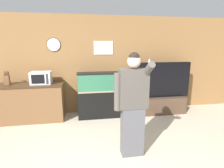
# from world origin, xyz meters

# --- Properties ---
(wall_back_paneled) EXTENTS (10.00, 0.08, 2.60)m
(wall_back_paneled) POSITION_xyz_m (-0.00, 2.76, 1.30)
(wall_back_paneled) COLOR olive
(wall_back_paneled) RESTS_ON ground_plane
(counter_island) EXTENTS (1.58, 0.59, 0.93)m
(counter_island) POSITION_xyz_m (-1.55, 2.36, 0.46)
(counter_island) COLOR brown
(counter_island) RESTS_ON ground_plane
(microwave) EXTENTS (0.46, 0.34, 0.30)m
(microwave) POSITION_xyz_m (-1.26, 2.35, 1.07)
(microwave) COLOR silver
(microwave) RESTS_ON counter_island
(knife_block) EXTENTS (0.12, 0.09, 0.33)m
(knife_block) POSITION_xyz_m (-2.04, 2.39, 1.05)
(knife_block) COLOR brown
(knife_block) RESTS_ON counter_island
(aquarium_on_stand) EXTENTS (1.12, 0.36, 1.17)m
(aquarium_on_stand) POSITION_xyz_m (0.14, 2.31, 0.59)
(aquarium_on_stand) COLOR black
(aquarium_on_stand) RESTS_ON ground_plane
(tv_on_stand) EXTENTS (1.62, 0.40, 1.40)m
(tv_on_stand) POSITION_xyz_m (1.79, 2.30, 0.41)
(tv_on_stand) COLOR #4C3828
(tv_on_stand) RESTS_ON ground_plane
(person_standing) EXTENTS (0.55, 0.41, 1.73)m
(person_standing) POSITION_xyz_m (0.51, 0.62, 0.90)
(person_standing) COLOR #515156
(person_standing) RESTS_ON ground_plane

